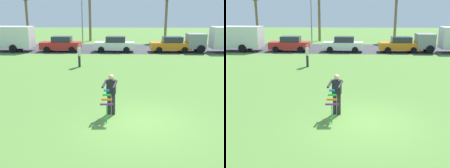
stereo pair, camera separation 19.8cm
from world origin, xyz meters
The scene contains 11 objects.
ground_plane centered at (0.00, 0.00, 0.00)m, with size 120.00×120.00×0.00m, color #568438.
road_strip centered at (0.00, 20.93, 0.01)m, with size 120.00×8.00×0.01m, color #38383D.
person_kite_flyer centered at (-1.11, 0.74, 0.95)m, with size 0.65×0.73×1.73m.
kite_held centered at (-1.26, 0.00, 0.85)m, with size 0.52×0.65×1.24m.
parked_truck_white_box centered at (-13.05, 18.53, 1.41)m, with size 6.76×2.26×2.62m.
parked_car_red centered at (-7.10, 18.53, 0.77)m, with size 4.21×1.86×1.60m.
parked_car_white centered at (-1.40, 18.53, 0.77)m, with size 4.25×1.93×1.60m.
parked_car_orange centered at (4.52, 18.53, 0.77)m, with size 4.21×1.86×1.60m.
parked_truck_grey_van centered at (9.95, 18.53, 1.41)m, with size 6.73×2.20×2.62m.
streetlight_pole centered at (-5.79, 25.85, 4.00)m, with size 0.24×1.65×7.00m.
person_walker_near centered at (-3.93, 10.55, 0.93)m, with size 0.32×0.55×1.73m.
Camera 1 is at (-0.72, -9.84, 4.25)m, focal length 42.99 mm.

